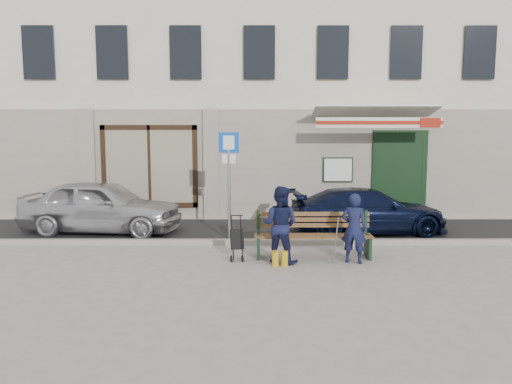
{
  "coord_description": "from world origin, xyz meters",
  "views": [
    {
      "loc": [
        -0.12,
        -9.66,
        2.59
      ],
      "look_at": [
        -0.1,
        1.6,
        1.2
      ],
      "focal_mm": 35.0,
      "sensor_mm": 36.0,
      "label": 1
    }
  ],
  "objects_px": {
    "parking_sign": "(229,169)",
    "man": "(354,228)",
    "stroller": "(237,240)",
    "bench": "(311,235)",
    "car_navy": "(368,211)",
    "woman": "(280,225)",
    "car_silver": "(102,206)"
  },
  "relations": [
    {
      "from": "stroller",
      "to": "bench",
      "type": "bearing_deg",
      "value": -6.3
    },
    {
      "from": "car_navy",
      "to": "parking_sign",
      "type": "distance_m",
      "value": 3.72
    },
    {
      "from": "bench",
      "to": "car_navy",
      "type": "bearing_deg",
      "value": 54.81
    },
    {
      "from": "man",
      "to": "stroller",
      "type": "height_order",
      "value": "man"
    },
    {
      "from": "car_silver",
      "to": "woman",
      "type": "bearing_deg",
      "value": -116.32
    },
    {
      "from": "parking_sign",
      "to": "stroller",
      "type": "xyz_separation_m",
      "value": [
        0.25,
        -1.77,
        -1.3
      ]
    },
    {
      "from": "bench",
      "to": "parking_sign",
      "type": "bearing_deg",
      "value": 137.62
    },
    {
      "from": "bench",
      "to": "man",
      "type": "xyz_separation_m",
      "value": [
        0.8,
        -0.42,
        0.23
      ]
    },
    {
      "from": "parking_sign",
      "to": "man",
      "type": "xyz_separation_m",
      "value": [
        2.55,
        -2.02,
        -1.01
      ]
    },
    {
      "from": "parking_sign",
      "to": "car_silver",
      "type": "bearing_deg",
      "value": 173.95
    },
    {
      "from": "car_silver",
      "to": "stroller",
      "type": "xyz_separation_m",
      "value": [
        3.53,
        -2.66,
        -0.29
      ]
    },
    {
      "from": "car_silver",
      "to": "stroller",
      "type": "distance_m",
      "value": 4.43
    },
    {
      "from": "man",
      "to": "woman",
      "type": "distance_m",
      "value": 1.45
    },
    {
      "from": "parking_sign",
      "to": "bench",
      "type": "distance_m",
      "value": 2.68
    },
    {
      "from": "car_silver",
      "to": "man",
      "type": "distance_m",
      "value": 6.51
    },
    {
      "from": "parking_sign",
      "to": "stroller",
      "type": "height_order",
      "value": "parking_sign"
    },
    {
      "from": "car_navy",
      "to": "bench",
      "type": "bearing_deg",
      "value": 138.07
    },
    {
      "from": "car_navy",
      "to": "woman",
      "type": "relative_size",
      "value": 2.61
    },
    {
      "from": "car_navy",
      "to": "stroller",
      "type": "distance_m",
      "value": 4.12
    },
    {
      "from": "man",
      "to": "stroller",
      "type": "xyz_separation_m",
      "value": [
        -2.3,
        0.25,
        -0.3
      ]
    },
    {
      "from": "car_navy",
      "to": "parking_sign",
      "type": "xyz_separation_m",
      "value": [
        -3.45,
        -0.81,
        1.12
      ]
    },
    {
      "from": "stroller",
      "to": "man",
      "type": "bearing_deg",
      "value": -19.0
    },
    {
      "from": "parking_sign",
      "to": "woman",
      "type": "xyz_separation_m",
      "value": [
        1.1,
        -2.0,
        -0.94
      ]
    },
    {
      "from": "car_silver",
      "to": "woman",
      "type": "xyz_separation_m",
      "value": [
        4.38,
        -2.88,
        0.08
      ]
    },
    {
      "from": "parking_sign",
      "to": "man",
      "type": "relative_size",
      "value": 1.84
    },
    {
      "from": "bench",
      "to": "woman",
      "type": "distance_m",
      "value": 0.82
    },
    {
      "from": "bench",
      "to": "stroller",
      "type": "relative_size",
      "value": 2.68
    },
    {
      "from": "stroller",
      "to": "car_silver",
      "type": "bearing_deg",
      "value": 130.11
    },
    {
      "from": "parking_sign",
      "to": "woman",
      "type": "bearing_deg",
      "value": -52.14
    },
    {
      "from": "car_silver",
      "to": "bench",
      "type": "distance_m",
      "value": 5.62
    },
    {
      "from": "man",
      "to": "woman",
      "type": "height_order",
      "value": "woman"
    },
    {
      "from": "parking_sign",
      "to": "woman",
      "type": "relative_size",
      "value": 1.68
    }
  ]
}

